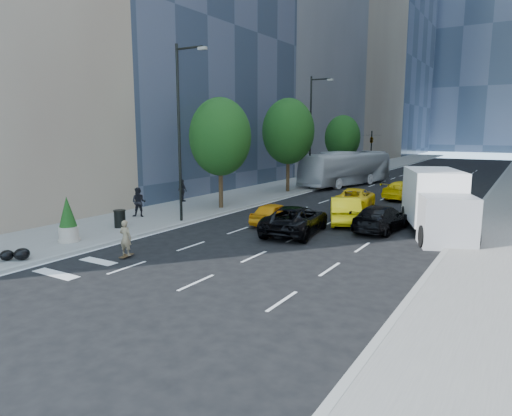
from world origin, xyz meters
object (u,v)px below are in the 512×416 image
Objects in this scene: box_truck at (436,202)px; city_bus at (346,168)px; skateboarder at (126,240)px; trash_can at (120,219)px; black_sedan_mercedes at (381,218)px; black_sedan_lincoln at (295,220)px; planter_shrub at (68,220)px.

city_bus is at bearing 100.88° from box_truck.
skateboarder is at bearing -153.31° from box_truck.
skateboarder is 1.68× the size of trash_can.
black_sedan_mercedes is 5.26× the size of trash_can.
skateboarder is 0.32× the size of black_sedan_mercedes.
box_truck reaches higher than trash_can.
black_sedan_lincoln is 9.60m from trash_can.
planter_shrub reaches higher than skateboarder.
black_sedan_lincoln is at bearing -127.89° from skateboarder.
city_bus is (-9.00, 19.01, 0.98)m from black_sedan_mercedes.
black_sedan_mercedes is at bearing 42.03° from planter_shrub.
planter_shrub is at bearing -163.38° from box_truck.
black_sedan_lincoln reaches higher than trash_can.
black_sedan_mercedes is at bearing 173.28° from box_truck.
black_sedan_mercedes is at bearing -136.08° from skateboarder.
skateboarder reaches higher than black_sedan_mercedes.
box_truck reaches higher than black_sedan_mercedes.
box_truck is (6.34, 3.70, 0.94)m from black_sedan_lincoln.
planter_shrub is at bearing 35.11° from black_sedan_lincoln.
skateboarder is at bearing -74.24° from city_bus.
box_truck is 18.54m from planter_shrub.
box_truck is (2.64, 0.70, 0.99)m from black_sedan_mercedes.
city_bus reaches higher than black_sedan_mercedes.
skateboarder is 0.13× the size of city_bus.
skateboarder is 8.99m from black_sedan_lincoln.
city_bus is (-1.19, 30.01, 0.91)m from skateboarder.
planter_shrub is (-8.24, -7.76, 0.44)m from black_sedan_lincoln.
black_sedan_lincoln is 22.66m from city_bus.
box_truck is at bearing 27.96° from trash_can.
black_sedan_lincoln is 11.32m from planter_shrub.
skateboarder is 30.05m from city_bus.
trash_can is (-12.31, -7.24, -0.09)m from black_sedan_mercedes.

